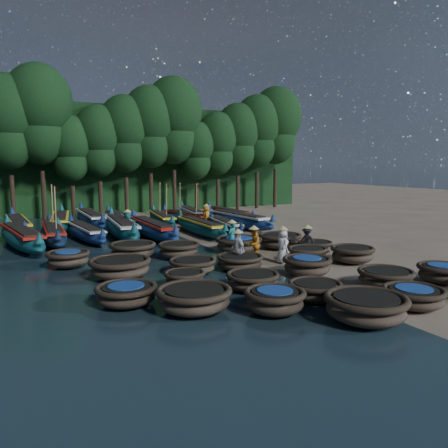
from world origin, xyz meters
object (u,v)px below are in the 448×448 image
long_boat_4 (121,227)px  coracle_10 (126,294)px  long_boat_15 (186,217)px  fisherman_0 (282,244)px  coracle_6 (275,300)px  coracle_20 (68,258)px  long_boat_6 (200,227)px  long_boat_14 (162,219)px  long_boat_5 (152,229)px  long_boat_17 (229,214)px  coracle_5 (194,298)px  coracle_16 (193,265)px  coracle_3 (414,296)px  fisherman_5 (128,223)px  fisherman_6 (206,216)px  coracle_8 (386,277)px  coracle_19 (315,247)px  fisherman_3 (307,240)px  coracle_11 (185,278)px  coracle_15 (120,267)px  coracle_24 (280,240)px  long_boat_12 (91,219)px  coracle_14 (352,254)px  coracle_17 (240,261)px  long_boat_3 (85,232)px  fisherman_1 (232,236)px  coracle_22 (179,249)px  coracle_7 (315,290)px  long_boat_1 (21,237)px  coracle_12 (253,280)px  long_boat_11 (60,222)px  long_boat_16 (192,214)px  coracle_18 (308,253)px  long_boat_13 (121,219)px  long_boat_8 (238,220)px  coracle_2 (366,307)px  long_boat_7 (223,225)px  fisherman_2 (254,243)px  long_boat_10 (18,226)px  coracle_9 (442,272)px  long_boat_2 (53,233)px

long_boat_4 → coracle_10: bearing=-98.8°
long_boat_15 → fisherman_0: 14.61m
coracle_6 → coracle_20: bearing=116.8°
long_boat_6 → long_boat_14: bearing=100.5°
coracle_20 → long_boat_15: size_ratio=0.30×
long_boat_5 → long_boat_14: size_ratio=1.15×
coracle_20 → long_boat_17: long_boat_17 is taller
coracle_5 → coracle_16: coracle_5 is taller
coracle_3 → long_boat_4: size_ratio=0.26×
coracle_10 → fisherman_5: fisherman_5 is taller
fisherman_0 → fisherman_6: size_ratio=1.00×
coracle_8 → coracle_19: 6.30m
fisherman_3 → coracle_11: bearing=-101.7°
long_boat_17 → coracle_15: bearing=-133.5°
long_boat_5 → long_boat_14: (2.42, 4.83, -0.07)m
coracle_6 → coracle_8: coracle_6 is taller
coracle_8 → coracle_24: size_ratio=0.86×
long_boat_12 → long_boat_17: size_ratio=1.17×
coracle_16 → long_boat_5: size_ratio=0.27×
coracle_11 → coracle_14: size_ratio=0.80×
coracle_17 → long_boat_17: bearing=62.8°
long_boat_3 → fisherman_1: bearing=-56.3°
coracle_10 → coracle_22: (4.31, 5.92, 0.04)m
coracle_7 → long_boat_1: size_ratio=0.23×
long_boat_15 → fisherman_0: bearing=-103.0°
coracle_6 → coracle_12: bearing=73.7°
long_boat_11 → long_boat_16: bearing=9.7°
coracle_8 → coracle_18: size_ratio=1.23×
long_boat_13 → fisherman_1: bearing=-80.9°
fisherman_5 → coracle_10: bearing=-147.9°
coracle_22 → long_boat_8: long_boat_8 is taller
coracle_6 → long_boat_15: bearing=74.4°
long_boat_13 → long_boat_17: (8.63, -1.50, 0.02)m
coracle_3 → coracle_2: bearing=-175.0°
coracle_15 → long_boat_7: (9.39, 8.55, 0.02)m
coracle_15 → long_boat_6: size_ratio=0.33×
fisherman_2 → long_boat_7: bearing=-154.9°
fisherman_1 → long_boat_11: bearing=-89.5°
long_boat_10 → coracle_10: bearing=-84.8°
coracle_11 → long_boat_11: (-2.11, 17.50, 0.22)m
long_boat_11 → fisherman_6: 10.38m
fisherman_1 → coracle_9: bearing=89.9°
fisherman_0 → coracle_3: bearing=-173.1°
coracle_22 → fisherman_6: 10.18m
coracle_15 → long_boat_11: bearing=91.0°
coracle_3 → fisherman_2: 8.45m
coracle_19 → long_boat_2: long_boat_2 is taller
coracle_11 → fisherman_5: bearing=83.8°
long_boat_5 → fisherman_1: bearing=-71.8°
coracle_2 → long_boat_7: long_boat_7 is taller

